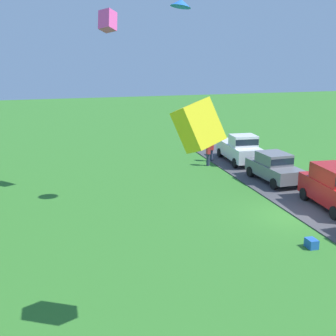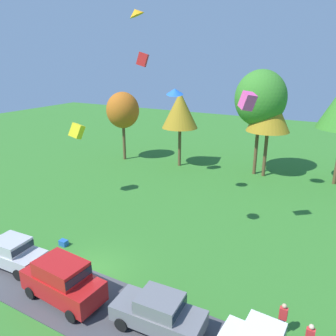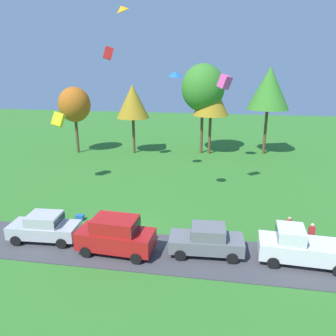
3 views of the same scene
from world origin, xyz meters
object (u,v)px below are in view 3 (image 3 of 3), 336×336
car_sedan_near_entrance (44,226)px  kite_box_trailing_tail (108,53)px  car_pickup_mid_row (300,246)px  tree_right_of_center (133,102)px  kite_delta_topmost (175,74)px  tree_lone_near (74,105)px  person_watching_sky (288,229)px  kite_box_low_drifter (225,82)px  car_suv_far_end (116,234)px  tree_far_right (211,97)px  tree_center_back (269,88)px  cooler_box (80,217)px  kite_box_high_right (58,120)px  kite_delta_mid_center (122,8)px  car_sedan_by_flagpole (207,239)px  person_beside_suv (311,236)px  tree_left_of_center (203,88)px

car_sedan_near_entrance → kite_box_trailing_tail: (-0.76, 16.30, 11.14)m
car_pickup_mid_row → tree_right_of_center: (-15.97, 23.04, 5.54)m
tree_right_of_center → kite_delta_topmost: (7.69, -15.91, 3.73)m
tree_lone_near → kite_box_trailing_tail: 10.67m
person_watching_sky → kite_box_low_drifter: size_ratio=1.66×
car_suv_far_end → tree_right_of_center: 24.86m
tree_far_right → tree_center_back: (6.99, 1.07, 1.12)m
tree_far_right → cooler_box: size_ratio=16.94×
car_pickup_mid_row → kite_box_low_drifter: bearing=114.7°
kite_box_low_drifter → kite_delta_topmost: 4.76m
kite_box_high_right → kite_box_trailing_tail: 9.06m
tree_far_right → cooler_box: tree_far_right is taller
kite_box_trailing_tail → car_sedan_near_entrance: bearing=-87.3°
kite_delta_mid_center → car_pickup_mid_row: bearing=-38.3°
car_sedan_near_entrance → tree_center_back: bearing=56.8°
car_pickup_mid_row → kite_delta_mid_center: bearing=141.7°
car_sedan_by_flagpole → car_sedan_near_entrance: bearing=-179.8°
person_beside_suv → tree_far_right: 24.36m
tree_lone_near → kite_delta_mid_center: (10.20, -11.62, 9.10)m
car_sedan_by_flagpole → tree_left_of_center: size_ratio=0.40×
tree_center_back → kite_box_trailing_tail: 19.87m
person_watching_sky → kite_box_high_right: bearing=158.8°
person_beside_suv → tree_lone_near: size_ratio=0.20×
tree_right_of_center → tree_center_back: 16.98m
car_pickup_mid_row → kite_box_high_right: bearing=152.7°
cooler_box → kite_box_low_drifter: kite_box_low_drifter is taller
kite_box_trailing_tail → kite_box_low_drifter: 13.54m
tree_far_right → kite_delta_mid_center: bearing=-116.5°
cooler_box → kite_box_high_right: size_ratio=0.47×
tree_right_of_center → kite_box_trailing_tail: kite_box_trailing_tail is taller
car_sedan_near_entrance → car_pickup_mid_row: size_ratio=0.88×
car_sedan_near_entrance → tree_lone_near: size_ratio=0.53×
car_pickup_mid_row → person_watching_sky: car_pickup_mid_row is taller
car_sedan_by_flagpole → kite_box_trailing_tail: bearing=124.6°
kite_box_high_right → kite_delta_mid_center: 10.99m
kite_box_low_drifter → car_suv_far_end: bearing=-119.2°
person_watching_sky → kite_box_trailing_tail: size_ratio=1.48×
tree_far_right → kite_box_trailing_tail: size_ratio=8.19×
kite_box_trailing_tail → person_watching_sky: bearing=-40.1°
person_beside_suv → kite_box_low_drifter: bearing=124.5°
tree_lone_near → cooler_box: size_ratio=15.13×
car_suv_far_end → person_beside_suv: 12.06m
tree_left_of_center → kite_box_high_right: (-12.10, -14.40, -2.00)m
car_sedan_by_flagpole → tree_right_of_center: 25.97m
person_beside_suv → kite_delta_topmost: bearing=150.4°
car_pickup_mid_row → kite_box_high_right: size_ratio=4.27×
tree_right_of_center → kite_box_low_drifter: (11.28, -12.86, 3.06)m
person_watching_sky → tree_center_back: 23.94m
car_pickup_mid_row → kite_delta_mid_center: kite_delta_mid_center is taller
car_suv_far_end → tree_lone_near: (-12.56, 22.65, 4.94)m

